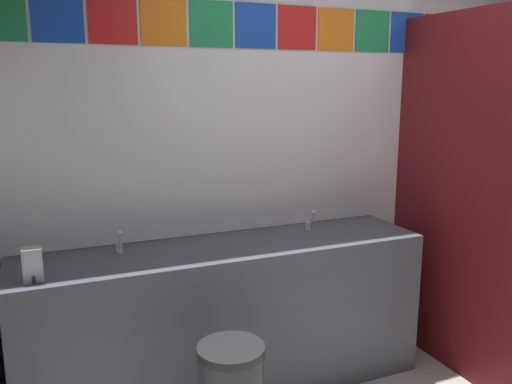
{
  "coord_description": "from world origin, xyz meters",
  "views": [
    {
      "loc": [
        -1.82,
        -1.52,
        1.81
      ],
      "look_at": [
        -0.8,
        0.88,
        1.27
      ],
      "focal_mm": 36.93,
      "sensor_mm": 36.0,
      "label": 1
    }
  ],
  "objects": [
    {
      "name": "faucet_right",
      "position": [
        -0.26,
        1.29,
        0.95
      ],
      "size": [
        0.04,
        0.1,
        0.14
      ],
      "color": "silver",
      "rests_on": "vanity_counter"
    },
    {
      "name": "soap_dispenser",
      "position": [
        -1.87,
        1.04,
        0.98
      ],
      "size": [
        0.09,
        0.09,
        0.16
      ],
      "color": "#B7BABF",
      "rests_on": "vanity_counter"
    },
    {
      "name": "faucet_left",
      "position": [
        -1.44,
        1.29,
        0.95
      ],
      "size": [
        0.04,
        0.1,
        0.14
      ],
      "color": "silver",
      "rests_on": "vanity_counter"
    },
    {
      "name": "toilet",
      "position": [
        1.01,
        1.08,
        0.3
      ],
      "size": [
        0.39,
        0.49,
        0.74
      ],
      "color": "white",
      "rests_on": "ground_plane"
    },
    {
      "name": "wall_back",
      "position": [
        0.0,
        1.52,
        1.44
      ],
      "size": [
        4.15,
        0.09,
        2.86
      ],
      "color": "silver",
      "rests_on": "ground_plane"
    },
    {
      "name": "vanity_counter",
      "position": [
        -0.85,
        1.2,
        0.46
      ],
      "size": [
        2.35,
        0.56,
        0.9
      ],
      "color": "#4C515B",
      "rests_on": "ground_plane"
    }
  ]
}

